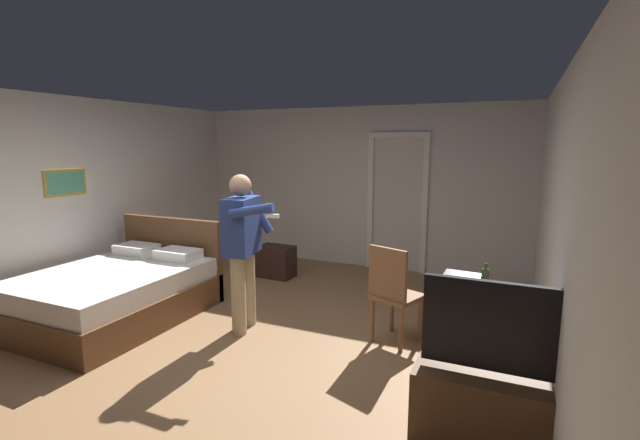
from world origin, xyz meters
TOP-DOWN VIEW (x-y plane):
  - ground_plane at (0.00, 0.00)m, footprint 7.26×7.26m
  - wall_back at (0.00, 3.36)m, footprint 5.54×0.12m
  - wall_left at (-2.71, 0.00)m, footprint 0.15×6.84m
  - wall_right at (2.71, 0.00)m, footprint 0.12×6.84m
  - doorway_frame at (0.69, 3.28)m, footprint 0.93×0.08m
  - bed at (-1.70, 0.10)m, footprint 1.54×1.99m
  - tv_flatscreen at (2.35, -0.52)m, footprint 1.08×0.40m
  - side_table at (2.02, 0.61)m, footprint 0.63×0.63m
  - laptop at (1.99, 0.57)m, footprint 0.36×0.37m
  - bottle_on_table at (2.16, 0.53)m, footprint 0.06×0.06m
  - wooden_chair at (1.32, 0.69)m, footprint 0.54×0.54m
  - person_blue_shirt at (-0.20, 0.40)m, footprint 0.72×0.66m
  - suitcase_dark at (-0.83, 2.19)m, footprint 0.54×0.36m

SIDE VIEW (x-z plane):
  - ground_plane at x=0.00m, z-range 0.00..0.00m
  - suitcase_dark at x=-0.83m, z-range 0.00..0.47m
  - bed at x=-1.70m, z-range -0.21..0.81m
  - tv_flatscreen at x=2.35m, z-range -0.24..0.88m
  - side_table at x=2.02m, z-range 0.12..0.82m
  - wooden_chair at x=1.32m, z-range 0.05..1.04m
  - laptop at x=1.99m, z-range 0.68..0.83m
  - bottle_on_table at x=2.16m, z-range 0.68..0.93m
  - person_blue_shirt at x=-0.20m, z-range 0.14..1.79m
  - doorway_frame at x=0.69m, z-range 0.16..2.29m
  - wall_back at x=0.00m, z-range 0.00..2.53m
  - wall_right at x=2.71m, z-range 0.00..2.53m
  - wall_left at x=-2.71m, z-range 0.00..2.53m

